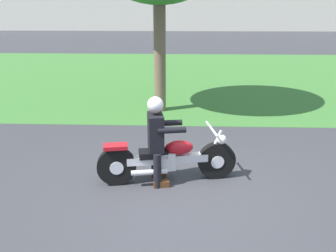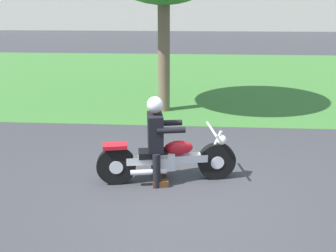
% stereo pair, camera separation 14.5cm
% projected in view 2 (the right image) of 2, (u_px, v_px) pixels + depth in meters
% --- Properties ---
extents(ground, '(120.00, 120.00, 0.00)m').
position_uv_depth(ground, '(179.00, 197.00, 5.15)').
color(ground, '#38383D').
extents(grass_verge, '(60.00, 12.00, 0.01)m').
position_uv_depth(grass_verge, '(188.00, 75.00, 13.75)').
color(grass_verge, '#3D7533').
rests_on(grass_verge, ground).
extents(motorcycle_lead, '(2.16, 0.73, 0.86)m').
position_uv_depth(motorcycle_lead, '(168.00, 159.00, 5.50)').
color(motorcycle_lead, black).
rests_on(motorcycle_lead, ground).
extents(rider_lead, '(0.60, 0.52, 1.38)m').
position_uv_depth(rider_lead, '(156.00, 134.00, 5.34)').
color(rider_lead, black).
rests_on(rider_lead, ground).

